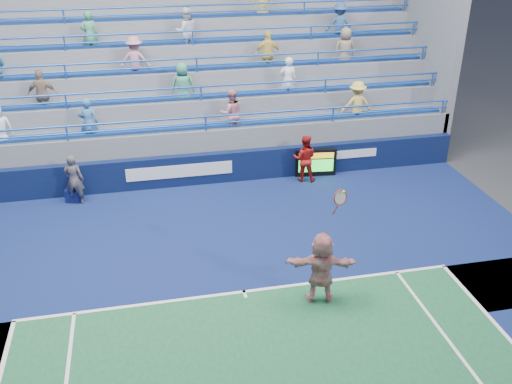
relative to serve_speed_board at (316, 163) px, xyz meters
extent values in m
plane|color=#333538|center=(-3.81, -6.27, -0.51)|extent=(120.00, 120.00, 0.00)
cube|color=navy|center=(-3.81, -4.07, -0.50)|extent=(18.00, 8.40, 0.02)
cube|color=white|center=(-3.81, -6.27, -0.49)|extent=(11.00, 0.10, 0.01)
cube|color=white|center=(-3.81, -6.37, -0.49)|extent=(0.08, 0.30, 0.01)
cube|color=#0A1838|center=(-3.81, 0.23, 0.04)|extent=(18.00, 0.30, 1.10)
cube|color=white|center=(-4.81, 0.07, 0.09)|extent=(3.60, 0.02, 0.45)
cube|color=white|center=(1.39, 0.07, 0.19)|extent=(1.80, 0.02, 0.30)
cube|color=slate|center=(-3.81, 3.18, 0.04)|extent=(18.00, 5.60, 1.10)
cube|color=slate|center=(-3.81, 3.18, 0.42)|extent=(18.00, 5.60, 1.85)
cube|color=#153E93|center=(-3.81, 0.83, 1.39)|extent=(17.40, 0.45, 0.10)
cylinder|color=blue|center=(-3.81, 0.43, 1.84)|extent=(18.00, 0.07, 0.07)
cube|color=slate|center=(-3.81, 3.68, 0.79)|extent=(18.00, 4.60, 2.60)
cube|color=#153E93|center=(-3.81, 1.83, 2.14)|extent=(17.40, 0.45, 0.10)
cylinder|color=blue|center=(-3.81, 1.43, 2.59)|extent=(18.00, 0.07, 0.07)
cube|color=slate|center=(-3.81, 4.18, 1.17)|extent=(18.00, 3.60, 3.35)
cube|color=#153E93|center=(-3.81, 2.83, 2.89)|extent=(17.40, 0.45, 0.10)
cylinder|color=blue|center=(-3.81, 2.43, 3.34)|extent=(18.00, 0.07, 0.07)
cube|color=slate|center=(-3.81, 4.68, 1.54)|extent=(18.00, 2.60, 4.10)
cube|color=#153E93|center=(-3.81, 3.83, 3.64)|extent=(17.40, 0.45, 0.10)
cylinder|color=blue|center=(-3.81, 3.43, 4.09)|extent=(18.00, 0.07, 0.07)
cube|color=slate|center=(-3.81, 5.18, 1.92)|extent=(18.00, 1.60, 4.85)
cube|color=#153E93|center=(-3.81, 4.83, 4.39)|extent=(17.40, 0.45, 0.10)
cylinder|color=blue|center=(-3.81, 4.43, 4.84)|extent=(18.00, 0.07, 0.07)
imported|color=white|center=(-0.60, 1.83, 2.52)|extent=(0.67, 0.48, 1.70)
imported|color=teal|center=(-7.63, 0.83, 1.77)|extent=(0.65, 0.45, 1.70)
imported|color=#2C5186|center=(1.96, 3.83, 4.02)|extent=(1.21, 0.86, 1.70)
imported|color=gray|center=(1.88, 2.83, 3.27)|extent=(0.85, 0.57, 1.70)
imported|color=gray|center=(-9.06, 1.83, 2.52)|extent=(1.04, 0.52, 1.70)
imported|color=#BF7B8C|center=(-5.93, 2.83, 3.27)|extent=(1.21, 0.86, 1.70)
imported|color=#FFDB63|center=(-1.11, 2.83, 3.27)|extent=(1.02, 0.47, 1.70)
imported|color=pink|center=(-2.86, 0.83, 1.77)|extent=(0.84, 0.66, 1.70)
imported|color=#429372|center=(-4.39, 1.83, 2.52)|extent=(0.88, 0.61, 1.70)
imported|color=white|center=(-3.99, 3.83, 4.02)|extent=(0.87, 0.70, 1.70)
imported|color=#439567|center=(-7.44, 3.83, 4.02)|extent=(0.66, 0.47, 1.70)
imported|color=gold|center=(-0.89, 4.83, 4.77)|extent=(0.83, 0.54, 1.70)
imported|color=#E9C95A|center=(1.71, 0.83, 1.77)|extent=(1.13, 0.68, 1.70)
cube|color=black|center=(0.00, 0.01, 0.00)|extent=(1.47, 0.30, 1.01)
cube|color=gold|center=(0.00, -0.08, 0.30)|extent=(1.24, 0.02, 0.20)
cube|color=#19E533|center=(0.00, -0.08, -0.08)|extent=(1.24, 0.02, 0.46)
cube|color=#0E1343|center=(-8.30, -0.22, -0.28)|extent=(0.55, 0.55, 0.45)
cube|color=#0E1343|center=(-8.30, -0.02, 0.11)|extent=(0.45, 0.16, 0.35)
imported|color=silver|center=(-2.05, -6.94, 0.42)|extent=(1.80, 0.93, 1.85)
torus|color=maroon|center=(-1.70, -6.94, 2.27)|extent=(0.39, 0.22, 0.38)
cylinder|color=maroon|center=(-1.80, -6.94, 1.96)|extent=(0.08, 0.21, 0.34)
sphere|color=#C9D030|center=(-1.65, -6.99, 2.43)|extent=(0.07, 0.07, 0.07)
imported|color=#141538|center=(-8.20, -0.40, 0.34)|extent=(0.69, 0.53, 1.69)
imported|color=#A31512|center=(-0.51, -0.28, 0.33)|extent=(0.96, 0.84, 1.68)
camera|label=1|loc=(-5.93, -17.71, 8.12)|focal=40.00mm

